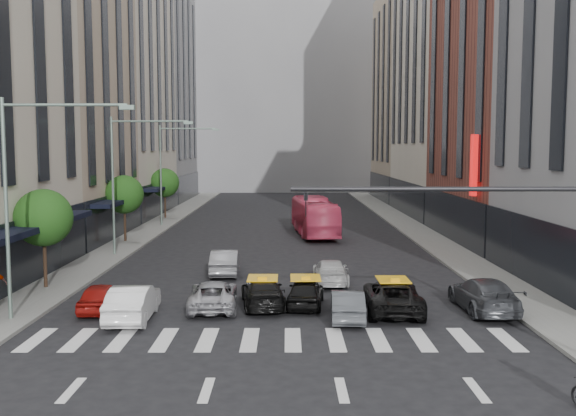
{
  "coord_description": "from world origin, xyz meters",
  "views": [
    {
      "loc": [
        0.37,
        -21.86,
        7.15
      ],
      "look_at": [
        0.44,
        11.52,
        4.0
      ],
      "focal_mm": 40.0,
      "sensor_mm": 36.0,
      "label": 1
    }
  ],
  "objects_px": {
    "taxi_left": "(263,293)",
    "taxi_center": "(305,292)",
    "car_red": "(101,297)",
    "bus": "(314,216)",
    "streetlamp_near": "(29,179)",
    "streetlamp_mid": "(127,167)",
    "car_white_front": "(133,302)",
    "streetlamp_far": "(171,161)"
  },
  "relations": [
    {
      "from": "car_white_front",
      "to": "taxi_left",
      "type": "height_order",
      "value": "car_white_front"
    },
    {
      "from": "taxi_left",
      "to": "bus",
      "type": "relative_size",
      "value": 0.41
    },
    {
      "from": "car_red",
      "to": "taxi_center",
      "type": "bearing_deg",
      "value": -178.31
    },
    {
      "from": "car_white_front",
      "to": "taxi_left",
      "type": "bearing_deg",
      "value": -159.2
    },
    {
      "from": "streetlamp_mid",
      "to": "car_red",
      "type": "xyz_separation_m",
      "value": [
        2.24,
        -14.25,
        -5.28
      ]
    },
    {
      "from": "streetlamp_mid",
      "to": "taxi_center",
      "type": "height_order",
      "value": "streetlamp_mid"
    },
    {
      "from": "taxi_center",
      "to": "taxi_left",
      "type": "bearing_deg",
      "value": 6.7
    },
    {
      "from": "streetlamp_near",
      "to": "bus",
      "type": "relative_size",
      "value": 0.82
    },
    {
      "from": "taxi_left",
      "to": "car_red",
      "type": "bearing_deg",
      "value": -0.53
    },
    {
      "from": "taxi_left",
      "to": "taxi_center",
      "type": "bearing_deg",
      "value": 174.41
    },
    {
      "from": "car_red",
      "to": "taxi_center",
      "type": "relative_size",
      "value": 0.96
    },
    {
      "from": "car_white_front",
      "to": "bus",
      "type": "height_order",
      "value": "bus"
    },
    {
      "from": "car_red",
      "to": "car_white_front",
      "type": "bearing_deg",
      "value": 137.21
    },
    {
      "from": "streetlamp_near",
      "to": "taxi_center",
      "type": "height_order",
      "value": "streetlamp_near"
    },
    {
      "from": "taxi_center",
      "to": "streetlamp_near",
      "type": "bearing_deg",
      "value": 18.48
    },
    {
      "from": "streetlamp_far",
      "to": "bus",
      "type": "distance_m",
      "value": 14.57
    },
    {
      "from": "streetlamp_far",
      "to": "bus",
      "type": "height_order",
      "value": "streetlamp_far"
    },
    {
      "from": "streetlamp_mid",
      "to": "bus",
      "type": "bearing_deg",
      "value": 39.09
    },
    {
      "from": "streetlamp_mid",
      "to": "car_white_front",
      "type": "bearing_deg",
      "value": -75.65
    },
    {
      "from": "streetlamp_near",
      "to": "car_white_front",
      "type": "height_order",
      "value": "streetlamp_near"
    },
    {
      "from": "streetlamp_near",
      "to": "car_red",
      "type": "distance_m",
      "value": 6.0
    },
    {
      "from": "streetlamp_near",
      "to": "bus",
      "type": "xyz_separation_m",
      "value": [
        12.68,
        26.3,
        -4.37
      ]
    },
    {
      "from": "streetlamp_near",
      "to": "streetlamp_far",
      "type": "bearing_deg",
      "value": 90.0
    },
    {
      "from": "streetlamp_mid",
      "to": "taxi_center",
      "type": "relative_size",
      "value": 2.36
    },
    {
      "from": "streetlamp_near",
      "to": "taxi_center",
      "type": "bearing_deg",
      "value": 12.52
    },
    {
      "from": "car_red",
      "to": "car_white_front",
      "type": "height_order",
      "value": "car_white_front"
    },
    {
      "from": "streetlamp_mid",
      "to": "streetlamp_far",
      "type": "xyz_separation_m",
      "value": [
        0.0,
        16.0,
        0.0
      ]
    },
    {
      "from": "streetlamp_near",
      "to": "car_red",
      "type": "relative_size",
      "value": 2.45
    },
    {
      "from": "car_white_front",
      "to": "taxi_center",
      "type": "distance_m",
      "value": 7.58
    },
    {
      "from": "streetlamp_mid",
      "to": "bus",
      "type": "relative_size",
      "value": 0.82
    },
    {
      "from": "streetlamp_far",
      "to": "taxi_left",
      "type": "height_order",
      "value": "streetlamp_far"
    },
    {
      "from": "streetlamp_near",
      "to": "car_red",
      "type": "bearing_deg",
      "value": 38.01
    },
    {
      "from": "streetlamp_near",
      "to": "streetlamp_mid",
      "type": "xyz_separation_m",
      "value": [
        0.0,
        16.0,
        0.0
      ]
    },
    {
      "from": "car_white_front",
      "to": "taxi_center",
      "type": "xyz_separation_m",
      "value": [
        7.24,
        2.22,
        -0.09
      ]
    },
    {
      "from": "streetlamp_mid",
      "to": "streetlamp_near",
      "type": "bearing_deg",
      "value": -90.0
    },
    {
      "from": "streetlamp_far",
      "to": "car_red",
      "type": "height_order",
      "value": "streetlamp_far"
    },
    {
      "from": "car_red",
      "to": "bus",
      "type": "xyz_separation_m",
      "value": [
        10.43,
        24.55,
        0.9
      ]
    },
    {
      "from": "streetlamp_far",
      "to": "taxi_center",
      "type": "height_order",
      "value": "streetlamp_far"
    },
    {
      "from": "streetlamp_mid",
      "to": "car_white_front",
      "type": "xyz_separation_m",
      "value": [
        4.02,
        -15.72,
        -5.16
      ]
    },
    {
      "from": "streetlamp_mid",
      "to": "taxi_left",
      "type": "height_order",
      "value": "streetlamp_mid"
    },
    {
      "from": "car_white_front",
      "to": "bus",
      "type": "relative_size",
      "value": 0.41
    },
    {
      "from": "car_red",
      "to": "taxi_center",
      "type": "height_order",
      "value": "taxi_center"
    }
  ]
}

